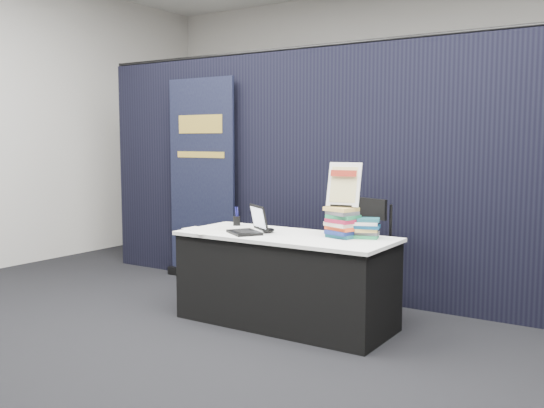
{
  "coord_description": "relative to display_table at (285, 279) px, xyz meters",
  "views": [
    {
      "loc": [
        2.59,
        -3.62,
        1.52
      ],
      "look_at": [
        -0.13,
        0.55,
        0.99
      ],
      "focal_mm": 40.0,
      "sensor_mm": 36.0,
      "label": 1
    }
  ],
  "objects": [
    {
      "name": "laptop",
      "position": [
        -0.31,
        -0.11,
        0.43
      ],
      "size": [
        0.37,
        0.39,
        0.23
      ],
      "rotation": [
        0.0,
        0.0,
        -0.59
      ],
      "color": "black",
      "rests_on": "display_table"
    },
    {
      "name": "pen_cup",
      "position": [
        -0.65,
        0.21,
        0.42
      ],
      "size": [
        0.08,
        0.08,
        0.08
      ],
      "primitive_type": "cylinder",
      "rotation": [
        0.0,
        0.0,
        0.2
      ],
      "color": "black",
      "rests_on": "display_table"
    },
    {
      "name": "stacking_chair",
      "position": [
        0.43,
        0.47,
        0.19
      ],
      "size": [
        0.59,
        0.61,
        1.02
      ],
      "rotation": [
        0.0,
        0.0,
        -0.36
      ],
      "color": "black",
      "rests_on": "floor"
    },
    {
      "name": "display_table",
      "position": [
        0.0,
        0.0,
        0.0
      ],
      "size": [
        1.8,
        0.75,
        0.75
      ],
      "color": "black",
      "rests_on": "floor"
    },
    {
      "name": "wall_back",
      "position": [
        0.0,
        3.45,
        1.37
      ],
      "size": [
        8.0,
        0.02,
        3.5
      ],
      "primitive_type": "cube",
      "color": "beige",
      "rests_on": "floor"
    },
    {
      "name": "brochure_mid",
      "position": [
        -0.64,
        -0.23,
        0.38
      ],
      "size": [
        0.38,
        0.36,
        0.0
      ],
      "primitive_type": "cube",
      "rotation": [
        0.0,
        0.0,
        -0.59
      ],
      "color": "silver",
      "rests_on": "display_table"
    },
    {
      "name": "mouse",
      "position": [
        -0.17,
        0.01,
        0.39
      ],
      "size": [
        0.09,
        0.13,
        0.04
      ],
      "primitive_type": "ellipsoid",
      "rotation": [
        0.0,
        0.0,
        -0.08
      ],
      "color": "black",
      "rests_on": "display_table"
    },
    {
      "name": "brochure_right",
      "position": [
        -0.54,
        0.02,
        0.38
      ],
      "size": [
        0.4,
        0.35,
        0.0
      ],
      "primitive_type": "cube",
      "rotation": [
        0.0,
        0.0,
        0.37
      ],
      "color": "silver",
      "rests_on": "display_table"
    },
    {
      "name": "floor",
      "position": [
        0.0,
        -0.55,
        -0.38
      ],
      "size": [
        8.0,
        8.0,
        0.0
      ],
      "primitive_type": "plane",
      "color": "black",
      "rests_on": "ground"
    },
    {
      "name": "pullup_banner",
      "position": [
        -1.64,
        0.92,
        0.59
      ],
      "size": [
        0.93,
        0.11,
        2.18
      ],
      "rotation": [
        0.0,
        0.0,
        -0.01
      ],
      "color": "black",
      "rests_on": "floor"
    },
    {
      "name": "drape_partition",
      "position": [
        0.0,
        1.05,
        0.82
      ],
      "size": [
        6.0,
        0.08,
        2.4
      ],
      "primitive_type": "cube",
      "color": "black",
      "rests_on": "floor"
    },
    {
      "name": "info_sign",
      "position": [
        0.46,
        0.14,
        0.79
      ],
      "size": [
        0.28,
        0.15,
        0.36
      ],
      "rotation": [
        0.0,
        0.0,
        0.15
      ],
      "color": "black",
      "rests_on": "book_stack_tall"
    },
    {
      "name": "book_stack_tall",
      "position": [
        0.46,
        0.11,
        0.5
      ],
      "size": [
        0.26,
        0.23,
        0.24
      ],
      "rotation": [
        0.0,
        0.0,
        -0.28
      ],
      "color": "#174F59",
      "rests_on": "display_table"
    },
    {
      "name": "book_stack_short",
      "position": [
        0.63,
        0.19,
        0.45
      ],
      "size": [
        0.22,
        0.19,
        0.16
      ],
      "rotation": [
        0.0,
        0.0,
        0.33
      ],
      "color": "#20794B",
      "rests_on": "display_table"
    },
    {
      "name": "brochure_left",
      "position": [
        -0.8,
        -0.13,
        0.38
      ],
      "size": [
        0.26,
        0.18,
        0.0
      ],
      "primitive_type": "cube",
      "rotation": [
        0.0,
        0.0,
        -0.0
      ],
      "color": "white",
      "rests_on": "display_table"
    }
  ]
}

